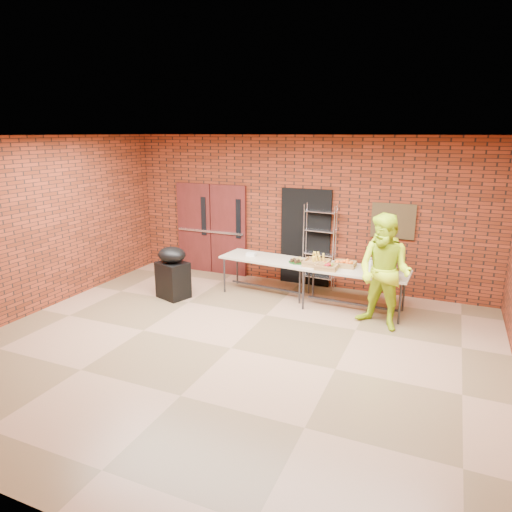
# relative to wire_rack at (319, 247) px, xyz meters

# --- Properties ---
(room) EXTENTS (8.08, 7.08, 3.28)m
(room) POSITION_rel_wire_rack_xyz_m (-0.45, -3.32, 0.69)
(room) COLOR brown
(room) RESTS_ON ground
(double_doors) EXTENTS (1.78, 0.12, 2.10)m
(double_doors) POSITION_rel_wire_rack_xyz_m (-2.65, 0.12, 0.15)
(double_doors) COLOR #4F1716
(double_doors) RESTS_ON room
(dark_doorway) EXTENTS (1.10, 0.06, 2.10)m
(dark_doorway) POSITION_rel_wire_rack_xyz_m (-0.35, 0.14, 0.14)
(dark_doorway) COLOR black
(dark_doorway) RESTS_ON room
(bronze_plaque) EXTENTS (0.85, 0.04, 0.70)m
(bronze_plaque) POSITION_rel_wire_rack_xyz_m (1.45, 0.13, 0.64)
(bronze_plaque) COLOR #47381C
(bronze_plaque) RESTS_ON room
(wire_rack) EXTENTS (0.68, 0.28, 1.81)m
(wire_rack) POSITION_rel_wire_rack_xyz_m (0.00, 0.00, 0.00)
(wire_rack) COLOR silver
(wire_rack) RESTS_ON room
(table_left) EXTENTS (1.92, 0.95, 0.76)m
(table_left) POSITION_rel_wire_rack_xyz_m (-0.90, -0.75, -0.21)
(table_left) COLOR beige
(table_left) RESTS_ON room
(table_right) EXTENTS (2.00, 0.89, 0.81)m
(table_right) POSITION_rel_wire_rack_xyz_m (0.96, -1.00, -0.17)
(table_right) COLOR beige
(table_right) RESTS_ON room
(basket_bananas) EXTENTS (0.48, 0.37, 0.15)m
(basket_bananas) POSITION_rel_wire_rack_xyz_m (0.25, -1.07, -0.03)
(basket_bananas) COLOR #A88044
(basket_bananas) RESTS_ON table_right
(basket_oranges) EXTENTS (0.40, 0.31, 0.12)m
(basket_oranges) POSITION_rel_wire_rack_xyz_m (0.75, -0.90, -0.04)
(basket_oranges) COLOR #A88044
(basket_oranges) RESTS_ON table_right
(basket_apples) EXTENTS (0.40, 0.31, 0.12)m
(basket_apples) POSITION_rel_wire_rack_xyz_m (0.48, -1.22, -0.04)
(basket_apples) COLOR #A88044
(basket_apples) RESTS_ON table_right
(muffin_tray) EXTENTS (0.36, 0.36, 0.09)m
(muffin_tray) POSITION_rel_wire_rack_xyz_m (-0.20, -0.83, -0.10)
(muffin_tray) COLOR #134813
(muffin_tray) RESTS_ON table_left
(napkin_box) EXTENTS (0.20, 0.13, 0.07)m
(napkin_box) POSITION_rel_wire_rack_xyz_m (-1.25, -0.74, -0.11)
(napkin_box) COLOR white
(napkin_box) RESTS_ON table_left
(coffee_dispenser) EXTENTS (0.35, 0.31, 0.46)m
(coffee_dispenser) POSITION_rel_wire_rack_xyz_m (1.55, -0.83, 0.13)
(coffee_dispenser) COLOR #58331E
(coffee_dispenser) RESTS_ON table_right
(cup_stack_front) EXTENTS (0.08, 0.08, 0.23)m
(cup_stack_front) POSITION_rel_wire_rack_xyz_m (1.26, -1.09, 0.02)
(cup_stack_front) COLOR white
(cup_stack_front) RESTS_ON table_right
(cup_stack_mid) EXTENTS (0.07, 0.07, 0.22)m
(cup_stack_mid) POSITION_rel_wire_rack_xyz_m (1.41, -1.13, 0.01)
(cup_stack_mid) COLOR white
(cup_stack_mid) RESTS_ON table_right
(cup_stack_back) EXTENTS (0.08, 0.08, 0.23)m
(cup_stack_back) POSITION_rel_wire_rack_xyz_m (1.21, -0.95, 0.02)
(cup_stack_back) COLOR white
(cup_stack_back) RESTS_ON table_right
(covered_grill) EXTENTS (0.70, 0.65, 1.05)m
(covered_grill) POSITION_rel_wire_rack_xyz_m (-2.53, -1.74, -0.38)
(covered_grill) COLOR black
(covered_grill) RESTS_ON room
(volunteer_woman) EXTENTS (0.68, 0.47, 1.79)m
(volunteer_woman) POSITION_rel_wire_rack_xyz_m (1.44, -0.80, -0.01)
(volunteer_woman) COLOR #B3D818
(volunteer_woman) RESTS_ON room
(volunteer_man) EXTENTS (1.16, 1.04, 1.98)m
(volunteer_man) POSITION_rel_wire_rack_xyz_m (1.56, -1.57, 0.08)
(volunteer_man) COLOR #B3D818
(volunteer_man) RESTS_ON room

